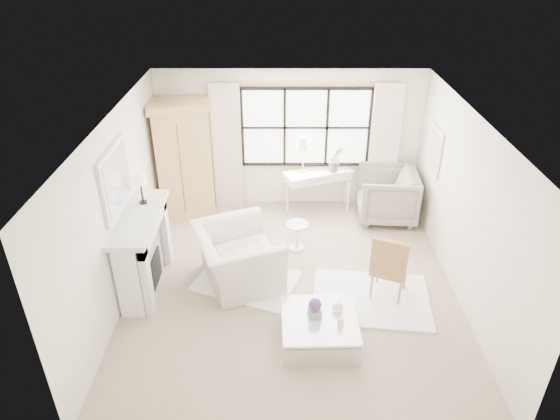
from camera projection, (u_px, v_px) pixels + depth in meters
The scene contains 32 objects.
floor at pixel (292, 285), 7.83m from camera, with size 5.50×5.50×0.00m, color tan.
ceiling at pixel (294, 120), 6.50m from camera, with size 5.50×5.50×0.00m, color white.
wall_back at pixel (290, 139), 9.55m from camera, with size 5.00×5.00×0.00m, color white.
wall_front at pixel (299, 352), 4.77m from camera, with size 5.00×5.00×0.00m, color beige.
wall_left at pixel (119, 210), 7.16m from camera, with size 5.50×5.50×0.00m, color silver.
wall_right at pixel (467, 210), 7.16m from camera, with size 5.50×5.50×0.00m, color silver.
window_pane at pixel (306, 127), 9.41m from camera, with size 2.40×0.02×1.50m, color white.
window_frame at pixel (306, 128), 9.40m from camera, with size 2.50×0.04×1.50m, color black, non-canonical shape.
curtain_rod at pixel (307, 83), 8.93m from camera, with size 0.04×0.04×3.30m, color #B37F3E.
curtain_left at pixel (227, 147), 9.52m from camera, with size 0.55×0.10×2.47m, color beige.
curtain_right at pixel (384, 147), 9.52m from camera, with size 0.55×0.10×2.47m, color silver.
fireplace at pixel (141, 251), 7.51m from camera, with size 0.58×1.66×1.26m.
mirror_frame at pixel (116, 180), 6.92m from camera, with size 0.05×1.15×0.95m, color silver.
mirror_glass at pixel (118, 180), 6.92m from camera, with size 0.02×1.00×0.80m, color silver.
art_frame at pixel (435, 151), 8.54m from camera, with size 0.04×0.62×0.82m, color white.
art_canvas at pixel (434, 151), 8.54m from camera, with size 0.01×0.52×0.72m, color #C4B198.
mantel_lamp at pixel (140, 180), 7.34m from camera, with size 0.22×0.22×0.51m.
armoire at pixel (183, 159), 9.28m from camera, with size 1.26×0.95×2.24m.
console_table at pixel (317, 190), 9.80m from camera, with size 1.37×0.89×0.80m.
console_lamp at pixel (303, 144), 9.33m from camera, with size 0.28×0.28×0.69m.
orchid_plant at pixel (336, 159), 9.48m from camera, with size 0.28×0.23×0.51m, color #576F4A.
side_table at pixel (297, 233), 8.55m from camera, with size 0.40×0.40×0.51m.
rug_left at pixel (247, 281), 7.90m from camera, with size 1.52×1.07×0.03m, color white.
rug_right at pixel (371, 299), 7.52m from camera, with size 1.73×1.30×0.03m, color white.
club_armchair at pixel (237, 257), 7.72m from camera, with size 1.35×1.18×0.88m, color beige.
wingback_chair at pixel (387, 195), 9.41m from camera, with size 1.05×1.08×0.98m, color gray.
french_chair at pixel (389, 279), 7.46m from camera, with size 0.63×0.64×1.08m.
coffee_table at pixel (319, 330), 6.70m from camera, with size 1.02×1.02×0.38m.
planter_box at pixel (315, 313), 6.61m from camera, with size 0.16×0.16×0.12m, color slate.
planter_flowers at pixel (315, 304), 6.54m from camera, with size 0.17×0.17×0.17m, color #582E74.
pillar_candle at pixel (341, 322), 6.45m from camera, with size 0.08×0.08×0.12m, color beige.
coffee_vase at pixel (338, 307), 6.68m from camera, with size 0.15×0.15×0.16m, color white.
Camera 1 is at (-0.18, -6.23, 4.89)m, focal length 32.00 mm.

